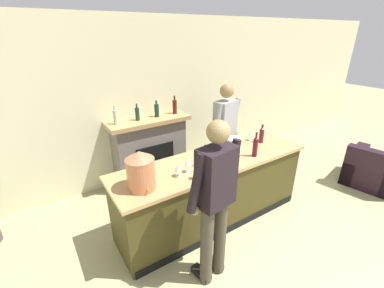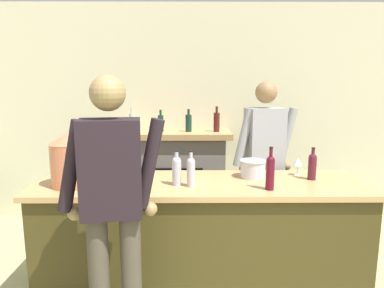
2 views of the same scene
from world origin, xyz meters
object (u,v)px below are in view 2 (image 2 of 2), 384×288
Objects in this scene: wine_glass_near_bucket at (141,178)px; ice_bucket_steel at (252,169)px; wine_bottle_port_short at (270,171)px; wine_bottle_rose_blush at (191,171)px; wine_glass_mid_counter at (145,171)px; person_customer at (113,209)px; wine_glass_front_left at (127,173)px; wine_bottle_chardonnay_pale at (177,169)px; wine_glass_back_row at (298,162)px; copper_dispenser at (70,159)px; fireplace_stone at (176,177)px; wine_bottle_merlot_tall at (312,165)px; person_bartender at (264,163)px.

ice_bucket_steel is at bearing 23.72° from wine_glass_near_bucket.
wine_bottle_rose_blush is at bearing 171.84° from wine_bottle_port_short.
ice_bucket_steel is 1.00m from wine_glass_near_bucket.
wine_bottle_rose_blush is 1.84× the size of wine_glass_mid_counter.
person_customer is 0.65m from wine_glass_front_left.
wine_bottle_port_short is 0.73m from wine_bottle_chardonnay_pale.
wine_glass_mid_counter reaches higher than ice_bucket_steel.
wine_glass_mid_counter is 1.03× the size of wine_glass_front_left.
wine_glass_near_bucket is 1.41m from wine_glass_back_row.
copper_dispenser is 2.72× the size of wine_glass_mid_counter.
fireplace_stone is 1.90m from wine_bottle_merlot_tall.
copper_dispenser is 1.57m from wine_bottle_port_short.
copper_dispenser reaches higher than wine_glass_front_left.
copper_dispenser is 2.65× the size of wine_glass_back_row.
wine_bottle_chardonnay_pale is at bearing 3.22° from wine_glass_front_left.
fireplace_stone reaches higher than wine_glass_front_left.
person_bartender is 1.26m from wine_glass_mid_counter.
fireplace_stone is 9.38× the size of wine_glass_mid_counter.
person_customer is 1.22m from wine_bottle_port_short.
person_bartender is at bearing 21.23° from copper_dispenser.
wine_glass_mid_counter is (0.59, 0.02, -0.10)m from copper_dispenser.
copper_dispenser reaches higher than ice_bucket_steel.
person_bartender is 1.82m from copper_dispenser.
person_bartender is 0.42m from wine_glass_back_row.
wine_glass_back_row is (1.91, 0.31, -0.10)m from copper_dispenser.
wine_bottle_rose_blush is 1.90× the size of wine_glass_front_left.
wine_glass_mid_counter is 1.01× the size of wine_glass_near_bucket.
wine_glass_near_bucket is (0.13, -0.16, 0.00)m from wine_glass_front_left.
wine_bottle_port_short is at bearing -78.65° from ice_bucket_steel.
person_customer is 6.20× the size of wine_bottle_rose_blush.
wine_bottle_rose_blush is (0.48, 0.63, 0.08)m from person_customer.
wine_glass_front_left is at bearing 177.95° from wine_bottle_rose_blush.
wine_glass_near_bucket is at bearing 77.88° from person_customer.
ice_bucket_steel is 1.37× the size of wine_glass_back_row.
wine_glass_near_bucket is at bearing -159.75° from wine_bottle_rose_blush.
wine_bottle_rose_blush is at bearing -19.43° from wine_bottle_chardonnay_pale.
wine_bottle_merlot_tall is 1.55m from wine_glass_front_left.
wine_glass_back_row is (1.07, 0.29, -0.01)m from wine_bottle_chardonnay_pale.
wine_bottle_merlot_tall is (1.51, 0.82, 0.07)m from person_customer.
ice_bucket_steel is at bearing 101.35° from wine_bottle_port_short.
wine_bottle_port_short reaches higher than wine_glass_back_row.
ice_bucket_steel is at bearing -170.87° from wine_glass_back_row.
wine_glass_near_bucket is at bearing -143.56° from person_bartender.
wine_bottle_merlot_tall is 0.16m from wine_glass_back_row.
copper_dispenser is 1.94× the size of ice_bucket_steel.
person_customer is at bearing -118.78° from wine_bottle_chardonnay_pale.
wine_glass_back_row reaches higher than wine_glass_front_left.
wine_glass_near_bucket is (-0.91, -0.40, 0.03)m from ice_bucket_steel.
wine_glass_near_bucket is (-0.26, -0.18, -0.02)m from wine_bottle_chardonnay_pale.
person_bartender is at bearing -44.34° from fireplace_stone.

